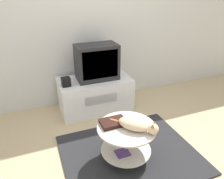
{
  "coord_description": "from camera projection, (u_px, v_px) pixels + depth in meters",
  "views": [
    {
      "loc": [
        -0.9,
        -1.73,
        1.78
      ],
      "look_at": [
        -0.01,
        0.53,
        0.6
      ],
      "focal_mm": 35.0,
      "sensor_mm": 36.0,
      "label": 1
    }
  ],
  "objects": [
    {
      "name": "ground_plane",
      "position": [
        130.0,
        154.0,
        2.52
      ],
      "size": [
        12.0,
        12.0,
        0.0
      ],
      "primitive_type": "plane",
      "color": "tan"
    },
    {
      "name": "wall_back",
      "position": [
        88.0,
        20.0,
        3.24
      ],
      "size": [
        8.0,
        0.05,
        2.6
      ],
      "color": "silver",
      "rests_on": "ground_plane"
    },
    {
      "name": "rug",
      "position": [
        130.0,
        154.0,
        2.52
      ],
      "size": [
        1.5,
        1.24,
        0.02
      ],
      "color": "#28282B",
      "rests_on": "ground_plane"
    },
    {
      "name": "tv_stand",
      "position": [
        95.0,
        94.0,
        3.36
      ],
      "size": [
        1.07,
        0.59,
        0.5
      ],
      "color": "white",
      "rests_on": "ground_plane"
    },
    {
      "name": "tv",
      "position": [
        97.0,
        62.0,
        3.16
      ],
      "size": [
        0.6,
        0.35,
        0.51
      ],
      "color": "#232326",
      "rests_on": "tv_stand"
    },
    {
      "name": "speaker",
      "position": [
        66.0,
        82.0,
        3.01
      ],
      "size": [
        0.12,
        0.12,
        0.12
      ],
      "color": "black",
      "rests_on": "tv_stand"
    },
    {
      "name": "coffee_table",
      "position": [
        126.0,
        138.0,
        2.33
      ],
      "size": [
        0.62,
        0.62,
        0.43
      ],
      "color": "#B2B2B7",
      "rests_on": "rug"
    },
    {
      "name": "dvd_box",
      "position": [
        113.0,
        122.0,
        2.29
      ],
      "size": [
        0.27,
        0.19,
        0.04
      ],
      "color": "black",
      "rests_on": "coffee_table"
    },
    {
      "name": "cat",
      "position": [
        137.0,
        125.0,
        2.19
      ],
      "size": [
        0.41,
        0.44,
        0.13
      ],
      "rotation": [
        0.0,
        0.0,
        -0.82
      ],
      "color": "beige",
      "rests_on": "coffee_table"
    }
  ]
}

